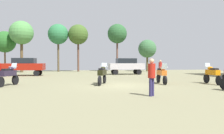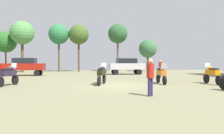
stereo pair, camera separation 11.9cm
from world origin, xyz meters
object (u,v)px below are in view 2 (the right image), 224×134
motorcycle_4 (212,74)px  person_2 (160,67)px  motorcycle_3 (102,74)px  car_3 (126,65)px  tree_2 (148,49)px  tree_5 (79,35)px  tree_1 (59,35)px  tree_4 (118,34)px  tree_9 (6,42)px  motorcycle_6 (8,75)px  car_1 (25,65)px  motorcycle_5 (161,74)px  person_1 (150,74)px  tree_6 (22,33)px

motorcycle_4 → person_2: bearing=102.6°
motorcycle_3 → car_3: size_ratio=0.50×
motorcycle_4 → car_3: bearing=107.4°
tree_2 → tree_5: bearing=176.5°
tree_1 → person_2: bearing=-51.8°
motorcycle_3 → motorcycle_4: motorcycle_3 is taller
car_3 → tree_2: tree_2 is taller
tree_4 → tree_9: bearing=-179.3°
motorcycle_6 → motorcycle_4: bearing=13.1°
motorcycle_4 → car_1: (-15.55, 11.44, 0.44)m
motorcycle_5 → person_1: size_ratio=1.21×
motorcycle_4 → tree_1: tree_1 is taller
motorcycle_4 → tree_1: (-12.81, 21.10, 5.18)m
motorcycle_4 → tree_5: 23.64m
tree_5 → motorcycle_4: bearing=-65.2°
motorcycle_4 → car_1: bearing=144.5°
car_1 → tree_5: size_ratio=0.58×
person_2 → tree_5: 17.33m
motorcycle_4 → tree_6: 27.09m
person_2 → tree_1: 19.15m
motorcycle_4 → person_1: person_1 is taller
tree_4 → motorcycle_3: bearing=-102.3°
car_3 → tree_9: bearing=61.7°
motorcycle_5 → tree_6: size_ratio=0.27×
tree_5 → tree_6: bearing=-170.9°
motorcycle_5 → tree_9: (-17.26, 20.21, 3.88)m
tree_1 → tree_4: 9.50m
person_2 → tree_2: (2.94, 13.71, 2.68)m
motorcycle_6 → car_1: 10.84m
person_1 → tree_2: size_ratio=0.33×
tree_2 → tree_6: bearing=-178.1°
person_1 → person_2: 12.05m
motorcycle_3 → person_1: 5.67m
motorcycle_6 → tree_6: tree_6 is taller
motorcycle_3 → tree_5: tree_5 is taller
motorcycle_3 → tree_4: size_ratio=0.28×
tree_1 → motorcycle_6: bearing=-93.0°
car_1 → motorcycle_5: bearing=-130.1°
motorcycle_5 → tree_9: size_ratio=0.33×
car_3 → person_2: bearing=-159.8°
person_1 → car_3: bearing=43.3°
car_3 → tree_6: 16.77m
tree_5 → tree_2: bearing=-3.5°
motorcycle_5 → car_3: (-0.17, 11.59, 0.46)m
tree_4 → tree_5: tree_4 is taller
tree_2 → tree_5: (-11.24, 0.69, 2.19)m
tree_2 → tree_4: tree_4 is taller
tree_1 → tree_2: bearing=-3.4°
person_1 → tree_5: bearing=59.3°
tree_6 → tree_9: bearing=155.6°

